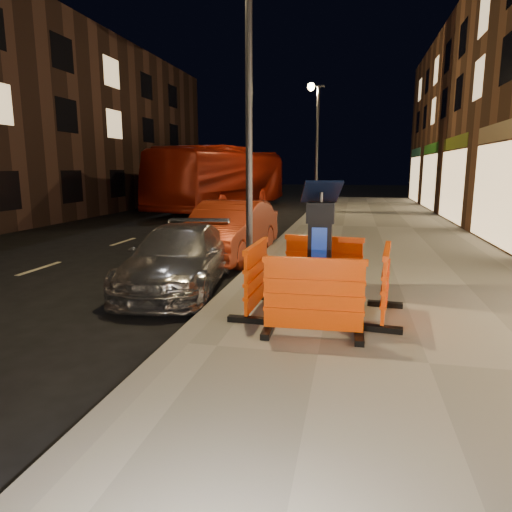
% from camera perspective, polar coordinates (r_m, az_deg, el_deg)
% --- Properties ---
extents(ground_plane, '(120.00, 120.00, 0.00)m').
position_cam_1_polar(ground_plane, '(5.97, -9.76, -11.93)').
color(ground_plane, black).
rests_on(ground_plane, ground).
extents(sidewalk, '(6.00, 60.00, 0.15)m').
position_cam_1_polar(sidewalk, '(5.64, 20.75, -13.12)').
color(sidewalk, gray).
rests_on(sidewalk, ground).
extents(kerb, '(0.30, 60.00, 0.15)m').
position_cam_1_polar(kerb, '(5.94, -9.78, -11.26)').
color(kerb, slate).
rests_on(kerb, ground).
extents(parking_kiosk, '(0.62, 0.62, 1.87)m').
position_cam_1_polar(parking_kiosk, '(6.74, 7.97, 0.40)').
color(parking_kiosk, black).
rests_on(parking_kiosk, sidewalk).
extents(barrier_front, '(1.35, 0.58, 1.04)m').
position_cam_1_polar(barrier_front, '(5.91, 7.19, -5.20)').
color(barrier_front, '#FF4A06').
rests_on(barrier_front, sidewalk).
extents(barrier_back, '(1.39, 0.70, 1.04)m').
position_cam_1_polar(barrier_back, '(7.75, 8.40, -1.35)').
color(barrier_back, '#FF4A06').
rests_on(barrier_back, sidewalk).
extents(barrier_kerbside, '(0.59, 1.35, 1.04)m').
position_cam_1_polar(barrier_kerbside, '(6.95, 0.04, -2.65)').
color(barrier_kerbside, '#FF4A06').
rests_on(barrier_kerbside, sidewalk).
extents(barrier_bldgside, '(0.68, 1.38, 1.04)m').
position_cam_1_polar(barrier_bldgside, '(6.83, 15.86, -3.33)').
color(barrier_bldgside, '#FF4A06').
rests_on(barrier_bldgside, sidewalk).
extents(car_silver, '(2.15, 4.29, 1.20)m').
position_cam_1_polar(car_silver, '(9.06, -9.48, -3.95)').
color(car_silver, '#A5A5AA').
rests_on(car_silver, ground).
extents(car_red, '(1.84, 4.54, 1.47)m').
position_cam_1_polar(car_red, '(11.89, -3.33, -0.25)').
color(car_red, maroon).
rests_on(car_red, ground).
extents(bus_doubledecker, '(4.75, 12.57, 3.42)m').
position_cam_1_polar(bus_doubledecker, '(25.86, -3.92, 5.82)').
color(bus_doubledecker, maroon).
rests_on(bus_doubledecker, ground).
extents(street_lamp_mid, '(0.12, 0.12, 6.00)m').
position_cam_1_polar(street_lamp_mid, '(8.35, -0.88, 16.76)').
color(street_lamp_mid, '#3F3F44').
rests_on(street_lamp_mid, sidewalk).
extents(street_lamp_far, '(0.12, 0.12, 6.00)m').
position_cam_1_polar(street_lamp_far, '(23.18, 7.62, 12.95)').
color(street_lamp_far, '#3F3F44').
rests_on(street_lamp_far, sidewalk).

